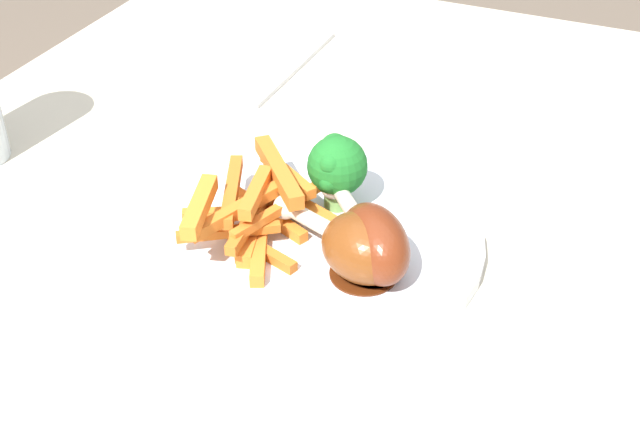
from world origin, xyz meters
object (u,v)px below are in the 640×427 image
object	(u,v)px
chicken_drumstick_far	(372,241)
dinner_plate	(320,241)
broccoli_floret_front	(340,166)
fork	(294,67)
dining_table	(321,344)
chicken_drumstick_near	(359,246)
carrot_fries_pile	(257,209)

from	to	relation	value
chicken_drumstick_far	dinner_plate	bearing A→B (deg)	-114.08
broccoli_floret_front	fork	world-z (taller)	broccoli_floret_front
dining_table	chicken_drumstick_near	world-z (taller)	chicken_drumstick_near
broccoli_floret_front	fork	bearing A→B (deg)	-147.44
dining_table	broccoli_floret_front	distance (m)	0.16
dinner_plate	carrot_fries_pile	size ratio (longest dim) A/B	1.79
dining_table	chicken_drumstick_near	bearing A→B (deg)	50.47
chicken_drumstick_near	chicken_drumstick_far	distance (m)	0.01
broccoli_floret_front	chicken_drumstick_far	distance (m)	0.08
carrot_fries_pile	chicken_drumstick_near	size ratio (longest dim) A/B	1.16
chicken_drumstick_far	fork	size ratio (longest dim) A/B	0.58
dinner_plate	fork	world-z (taller)	dinner_plate
fork	dinner_plate	bearing A→B (deg)	-150.79
carrot_fries_pile	chicken_drumstick_near	xyz separation A→B (m)	(0.02, 0.09, 0.00)
carrot_fries_pile	fork	distance (m)	0.31
chicken_drumstick_far	broccoli_floret_front	bearing A→B (deg)	-141.63
dinner_plate	carrot_fries_pile	world-z (taller)	carrot_fries_pile
chicken_drumstick_far	fork	distance (m)	0.36
chicken_drumstick_near	broccoli_floret_front	bearing A→B (deg)	-148.30
chicken_drumstick_near	chicken_drumstick_far	xyz separation A→B (m)	(-0.01, 0.01, 0.00)
dinner_plate	chicken_drumstick_far	xyz separation A→B (m)	(0.02, 0.05, 0.03)
dinner_plate	carrot_fries_pile	bearing A→B (deg)	-73.61
dining_table	chicken_drumstick_far	size ratio (longest dim) A/B	9.27
carrot_fries_pile	chicken_drumstick_far	size ratio (longest dim) A/B	1.30
chicken_drumstick_near	fork	xyz separation A→B (m)	(-0.30, -0.19, -0.03)
broccoli_floret_front	carrot_fries_pile	bearing A→B (deg)	-38.87
dining_table	dinner_plate	distance (m)	0.12
dining_table	broccoli_floret_front	world-z (taller)	broccoli_floret_front
carrot_fries_pile	chicken_drumstick_near	distance (m)	0.09
dinner_plate	chicken_drumstick_far	size ratio (longest dim) A/B	2.33
dining_table	carrot_fries_pile	bearing A→B (deg)	-62.47
dining_table	chicken_drumstick_far	bearing A→B (deg)	59.72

